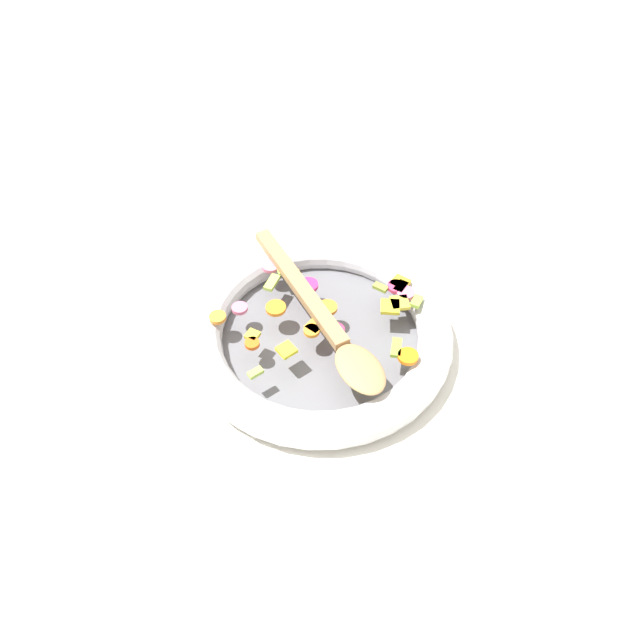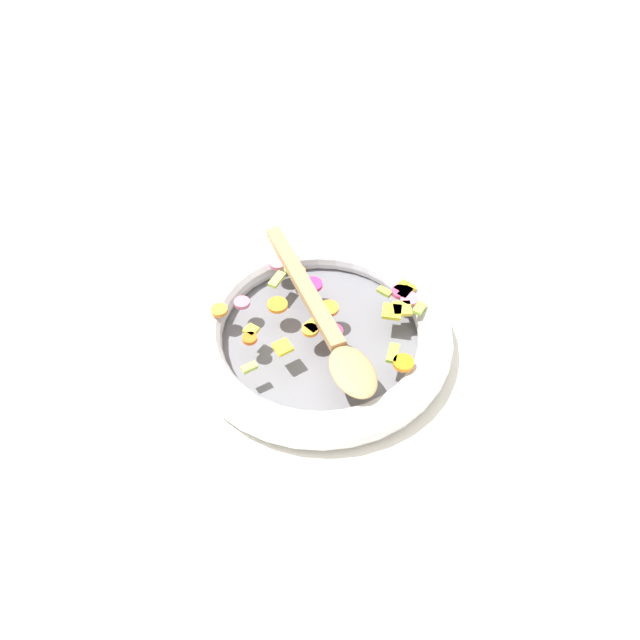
{
  "view_description": "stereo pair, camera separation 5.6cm",
  "coord_description": "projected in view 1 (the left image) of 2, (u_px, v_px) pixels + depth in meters",
  "views": [
    {
      "loc": [
        -0.27,
        0.52,
        0.71
      ],
      "look_at": [
        0.0,
        0.0,
        0.05
      ],
      "focal_mm": 35.0,
      "sensor_mm": 36.0,
      "label": 1
    },
    {
      "loc": [
        -0.32,
        0.49,
        0.71
      ],
      "look_at": [
        0.0,
        0.0,
        0.05
      ],
      "focal_mm": 35.0,
      "sensor_mm": 36.0,
      "label": 2
    }
  ],
  "objects": [
    {
      "name": "chopped_vegetables",
      "position": [
        332.0,
        310.0,
        0.89
      ],
      "size": [
        0.3,
        0.27,
        0.01
      ],
      "color": "orange",
      "rests_on": "skillet"
    },
    {
      "name": "wooden_spoon",
      "position": [
        326.0,
        322.0,
        0.86
      ],
      "size": [
        0.31,
        0.23,
        0.01
      ],
      "color": "#A87F51",
      "rests_on": "chopped_vegetables"
    },
    {
      "name": "ground_plane",
      "position": [
        320.0,
        343.0,
        0.92
      ],
      "size": [
        4.0,
        4.0,
        0.0
      ],
      "primitive_type": "plane",
      "color": "silver"
    },
    {
      "name": "skillet",
      "position": [
        320.0,
        333.0,
        0.9
      ],
      "size": [
        0.38,
        0.38,
        0.05
      ],
      "color": "slate",
      "rests_on": "ground_plane"
    }
  ]
}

